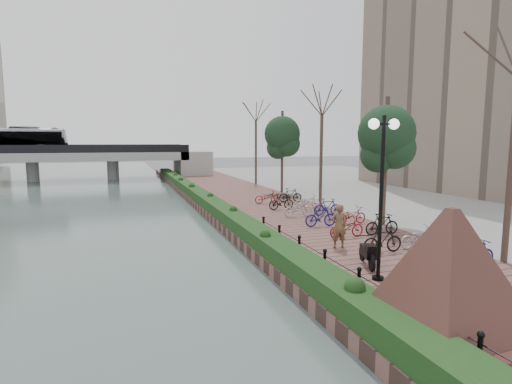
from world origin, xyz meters
name	(u,v)px	position (x,y,z in m)	size (l,w,h in m)	color
ground	(331,335)	(0.00, 0.00, 0.00)	(220.00, 220.00, 0.00)	#59595B
promenade	(258,207)	(4.00, 17.50, 0.25)	(8.00, 75.00, 0.50)	brown
inland_pavement	(443,197)	(20.00, 17.50, 0.25)	(24.00, 75.00, 0.50)	gray
hedge	(202,197)	(0.60, 20.00, 0.80)	(1.10, 56.00, 0.60)	#143916
chain_fence	(340,271)	(1.40, 2.00, 0.85)	(0.10, 14.10, 0.70)	black
granite_monument	(449,270)	(2.02, -1.54, 1.92)	(5.39, 5.39, 2.81)	#411C1C
lamppost	(382,163)	(2.63, 1.84, 4.10)	(1.02, 0.32, 5.02)	black
motorcycle	(367,252)	(3.13, 3.18, 0.97)	(0.47, 1.52, 0.95)	black
pedestrian	(339,226)	(3.38, 5.56, 1.39)	(0.65, 0.43, 1.78)	brown
bicycle_parking	(335,216)	(5.49, 9.54, 0.97)	(2.40, 17.32, 1.00)	#9E9EA2
street_trees	(347,160)	(8.00, 12.68, 3.69)	(3.20, 37.12, 6.80)	#392822
bridge	(29,154)	(-15.31, 45.00, 3.37)	(36.00, 10.77, 6.50)	gray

